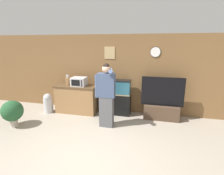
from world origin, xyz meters
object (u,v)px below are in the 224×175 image
object	(u,v)px
tv_on_stand	(161,107)
person_standing	(106,95)
potted_plant	(12,111)
aquarium_on_stand	(116,97)
trash_bin	(48,103)
microwave	(79,82)
knife_block	(67,81)
counter_island	(77,99)

from	to	relation	value
tv_on_stand	person_standing	bearing A→B (deg)	-150.31
potted_plant	aquarium_on_stand	bearing A→B (deg)	30.44
tv_on_stand	trash_bin	world-z (taller)	tv_on_stand
potted_plant	person_standing	bearing A→B (deg)	13.63
aquarium_on_stand	trash_bin	bearing A→B (deg)	-170.05
microwave	knife_block	distance (m)	0.42
counter_island	knife_block	world-z (taller)	knife_block
tv_on_stand	potted_plant	bearing A→B (deg)	-159.94
potted_plant	trash_bin	distance (m)	1.22
knife_block	aquarium_on_stand	xyz separation A→B (m)	(1.66, 0.14, -0.50)
tv_on_stand	trash_bin	xyz separation A→B (m)	(-3.75, -0.34, -0.05)
microwave	trash_bin	xyz separation A→B (m)	(-1.06, -0.26, -0.74)
person_standing	microwave	bearing A→B (deg)	145.24
knife_block	tv_on_stand	world-z (taller)	tv_on_stand
microwave	potted_plant	xyz separation A→B (m)	(-1.43, -1.42, -0.63)
counter_island	potted_plant	size ratio (longest dim) A/B	1.85
person_standing	potted_plant	distance (m)	2.70
knife_block	person_standing	xyz separation A→B (m)	(1.57, -0.80, -0.14)
tv_on_stand	potted_plant	world-z (taller)	tv_on_stand
aquarium_on_stand	potted_plant	size ratio (longest dim) A/B	1.54
counter_island	trash_bin	distance (m)	0.99
microwave	trash_bin	size ratio (longest dim) A/B	0.71
microwave	knife_block	size ratio (longest dim) A/B	1.28
microwave	aquarium_on_stand	xyz separation A→B (m)	(1.24, 0.15, -0.49)
counter_island	trash_bin	xyz separation A→B (m)	(-0.95, -0.25, -0.13)
counter_island	person_standing	bearing A→B (deg)	-32.05
microwave	tv_on_stand	world-z (taller)	tv_on_stand
knife_block	aquarium_on_stand	bearing A→B (deg)	4.87
microwave	person_standing	distance (m)	1.40
microwave	knife_block	bearing A→B (deg)	179.37
knife_block	person_standing	world-z (taller)	person_standing
person_standing	potted_plant	size ratio (longest dim) A/B	2.38
aquarium_on_stand	tv_on_stand	size ratio (longest dim) A/B	0.88
aquarium_on_stand	tv_on_stand	xyz separation A→B (m)	(1.45, -0.06, -0.20)
counter_island	knife_block	distance (m)	0.69
person_standing	counter_island	bearing A→B (deg)	147.95
counter_island	microwave	size ratio (longest dim) A/B	2.98
tv_on_stand	knife_block	bearing A→B (deg)	-178.57
tv_on_stand	microwave	bearing A→B (deg)	-178.25
aquarium_on_stand	microwave	bearing A→B (deg)	-173.26
aquarium_on_stand	trash_bin	size ratio (longest dim) A/B	1.76
aquarium_on_stand	tv_on_stand	distance (m)	1.46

